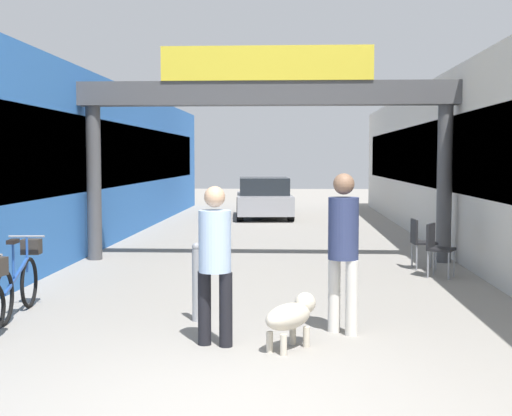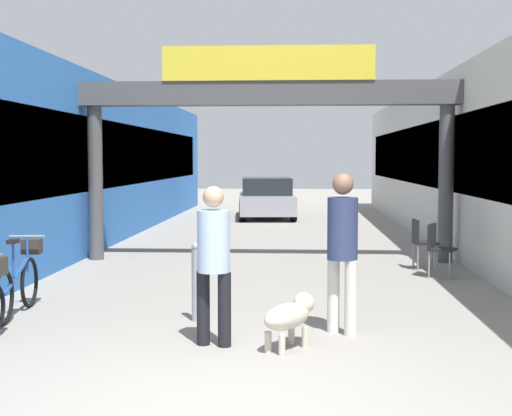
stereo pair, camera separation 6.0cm
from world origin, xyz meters
name	(u,v)px [view 2 (the right image)]	position (x,y,z in m)	size (l,w,h in m)	color
ground_plane	(226,409)	(0.00, 0.00, 0.00)	(80.00, 80.00, 0.00)	gray
storefront_left	(57,163)	(-5.09, 11.00, 1.87)	(3.00, 26.00, 3.73)	blue
storefront_right	(498,163)	(5.09, 11.00, 1.87)	(3.00, 26.00, 3.73)	beige
arcade_sign_gateway	(268,110)	(0.00, 8.09, 2.89)	(7.40, 0.47, 4.05)	#4C4C4F
pedestrian_with_dog	(214,255)	(-0.31, 1.88, 0.96)	(0.42, 0.42, 1.68)	black
pedestrian_companion	(342,242)	(1.06, 2.48, 1.04)	(0.48, 0.48, 1.81)	silver
dog_on_leash	(290,316)	(0.49, 1.81, 0.35)	(0.65, 0.76, 0.55)	beige
bicycle_blue_second	(20,280)	(-2.94, 3.25, 0.44)	(0.46, 1.69, 0.98)	black
bollard_post_metal	(196,281)	(-0.67, 3.00, 0.49)	(0.10, 0.10, 0.96)	gray
cafe_chair_black_nearer	(438,245)	(2.88, 6.38, 0.54)	(0.54, 0.54, 0.89)	gray
cafe_chair_black_farther	(421,239)	(2.75, 7.24, 0.54)	(0.43, 0.43, 0.89)	gray
parked_car_silver	(266,198)	(-0.47, 18.01, 0.64)	(2.06, 4.12, 1.33)	#99999E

